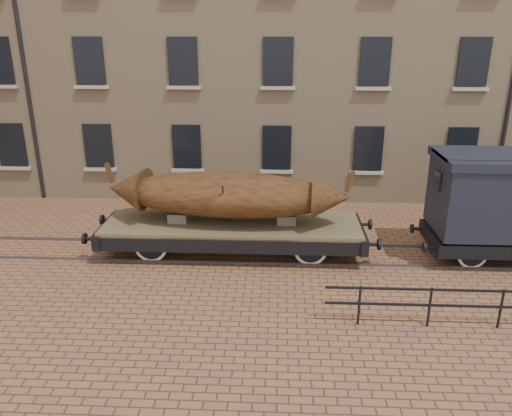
{
  "coord_description": "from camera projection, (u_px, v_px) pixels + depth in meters",
  "views": [
    {
      "loc": [
        1.1,
        -13.96,
        6.5
      ],
      "look_at": [
        0.41,
        0.5,
        1.3
      ],
      "focal_mm": 35.0,
      "sensor_mm": 36.0,
      "label": 1
    }
  ],
  "objects": [
    {
      "name": "warehouse_cream",
      "position": [
        324.0,
        17.0,
        22.26
      ],
      "size": [
        40.0,
        10.19,
        14.0
      ],
      "color": "#D0AD84",
      "rests_on": "ground"
    },
    {
      "name": "flatcar_wagon",
      "position": [
        232.0,
        228.0,
        15.11
      ],
      "size": [
        8.65,
        2.35,
        1.31
      ],
      "color": "brown",
      "rests_on": "ground"
    },
    {
      "name": "iron_boat",
      "position": [
        227.0,
        194.0,
        14.75
      ],
      "size": [
        7.38,
        2.5,
        1.73
      ],
      "color": "brown",
      "rests_on": "flatcar_wagon"
    },
    {
      "name": "rail_track",
      "position": [
        242.0,
        252.0,
        15.36
      ],
      "size": [
        30.0,
        1.52,
        0.06
      ],
      "color": "#59595E",
      "rests_on": "ground"
    },
    {
      "name": "ground",
      "position": [
        242.0,
        253.0,
        15.37
      ],
      "size": [
        90.0,
        90.0,
        0.0
      ],
      "primitive_type": "plane",
      "color": "brown"
    }
  ]
}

